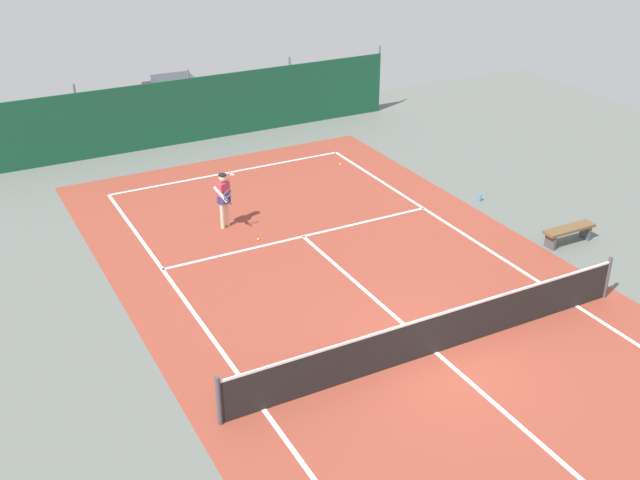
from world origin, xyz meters
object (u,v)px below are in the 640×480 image
parked_car (177,99)px  water_bottle (480,198)px  tennis_ball_near_player (340,164)px  tennis_net (437,333)px  tennis_ball_midcourt (258,239)px  courtside_bench (569,231)px  tennis_player (224,197)px

parked_car → water_bottle: size_ratio=17.85×
tennis_ball_near_player → parked_car: bearing=113.7°
tennis_net → tennis_ball_midcourt: 6.91m
tennis_ball_near_player → water_bottle: 5.26m
courtside_bench → tennis_ball_near_player: bearing=108.1°
tennis_ball_midcourt → parked_car: parked_car is taller
tennis_ball_midcourt → courtside_bench: bearing=-29.1°
tennis_net → water_bottle: tennis_net is taller
tennis_net → water_bottle: 8.51m
tennis_player → tennis_ball_near_player: (5.35, 2.73, -0.93)m
tennis_ball_near_player → courtside_bench: 8.59m
tennis_player → tennis_net: bearing=76.1°
tennis_ball_midcourt → parked_car: size_ratio=0.02×
tennis_ball_near_player → parked_car: parked_car is taller
tennis_net → courtside_bench: bearing=22.4°
tennis_ball_midcourt → water_bottle: bearing=-6.0°
tennis_player → tennis_ball_near_player: 6.08m
tennis_ball_midcourt → courtside_bench: courtside_bench is taller
tennis_ball_near_player → water_bottle: water_bottle is taller
tennis_ball_midcourt → courtside_bench: size_ratio=0.04×
courtside_bench → tennis_player: bearing=145.9°
tennis_net → tennis_ball_midcourt: tennis_net is taller
tennis_net → tennis_ball_near_player: (3.65, 10.76, -0.48)m
water_bottle → tennis_net: bearing=-134.7°
tennis_player → tennis_ball_midcourt: 1.62m
tennis_player → tennis_ball_midcourt: (0.49, -1.23, -0.93)m
tennis_player → tennis_ball_midcourt: size_ratio=24.85×
parked_car → water_bottle: parked_car is taller
tennis_player → tennis_ball_near_player: tennis_player is taller
tennis_net → tennis_ball_midcourt: size_ratio=153.33×
tennis_player → water_bottle: (7.68, -1.98, -0.84)m
tennis_net → tennis_ball_near_player: 11.37m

